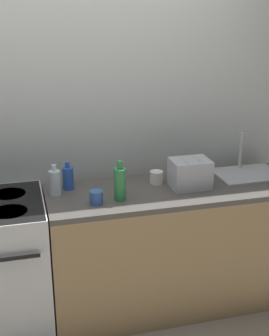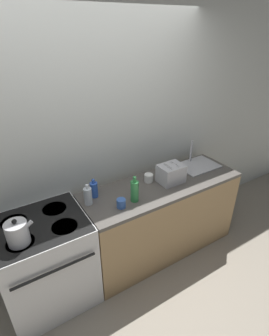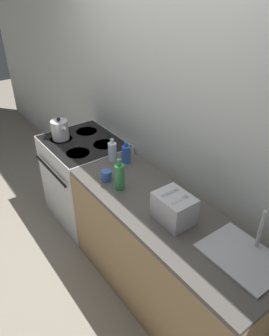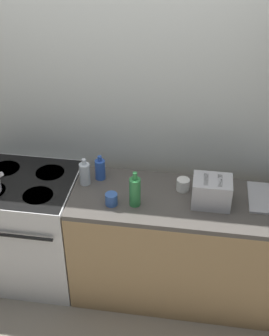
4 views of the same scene
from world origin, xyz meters
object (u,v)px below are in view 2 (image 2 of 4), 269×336
(bottle_clear, at_px, (88,196))
(stove, at_px, (47,261))
(toaster, at_px, (171,174))
(cup_blue, at_px, (121,203))
(bottle_green, at_px, (135,191))
(cup_white, at_px, (149,178))
(bottle_blue, at_px, (94,189))
(kettle, at_px, (18,233))

(bottle_clear, bearing_deg, stove, -174.45)
(toaster, distance_m, cup_blue, 0.67)
(bottle_clear, height_order, bottle_green, bottle_green)
(bottle_clear, bearing_deg, toaster, -5.93)
(cup_white, bearing_deg, stove, -176.21)
(bottle_blue, relative_size, cup_white, 2.07)
(kettle, relative_size, bottle_blue, 1.18)
(stove, relative_size, cup_blue, 10.59)
(kettle, distance_m, cup_blue, 0.87)
(kettle, height_order, cup_blue, kettle)
(bottle_clear, relative_size, bottle_blue, 1.09)
(bottle_green, bearing_deg, toaster, 10.26)
(kettle, bearing_deg, cup_white, 9.28)
(stove, xyz_separation_m, bottle_blue, (0.56, 0.12, 0.51))
(kettle, xyz_separation_m, cup_blue, (0.87, -0.02, -0.05))
(stove, bearing_deg, bottle_blue, 12.54)
(bottle_green, xyz_separation_m, cup_white, (0.31, 0.21, -0.07))
(bottle_clear, xyz_separation_m, cup_white, (0.69, 0.03, -0.04))
(stove, bearing_deg, toaster, -1.99)
(kettle, xyz_separation_m, toaster, (1.52, 0.09, 0.00))
(stove, distance_m, bottle_green, 1.02)
(bottle_green, distance_m, cup_blue, 0.17)
(toaster, xyz_separation_m, bottle_clear, (-0.88, 0.09, -0.01))
(stove, distance_m, bottle_clear, 0.70)
(bottle_blue, bearing_deg, kettle, -160.11)
(stove, bearing_deg, kettle, -140.96)
(toaster, relative_size, bottle_clear, 1.26)
(toaster, height_order, cup_blue, toaster)
(cup_white, bearing_deg, bottle_green, -145.01)
(stove, xyz_separation_m, kettle, (-0.17, -0.14, 0.53))
(cup_blue, bearing_deg, bottle_clear, 138.27)
(stove, xyz_separation_m, toaster, (1.35, -0.05, 0.53))
(cup_white, height_order, cup_blue, cup_white)
(toaster, bearing_deg, cup_blue, -170.25)
(bottle_blue, height_order, cup_blue, bottle_blue)
(bottle_clear, distance_m, bottle_green, 0.43)
(stove, bearing_deg, bottle_clear, 5.55)
(toaster, distance_m, cup_white, 0.24)
(cup_white, bearing_deg, cup_blue, -152.89)
(bottle_clear, relative_size, bottle_green, 0.79)
(stove, height_order, bottle_blue, bottle_blue)
(toaster, height_order, bottle_blue, toaster)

